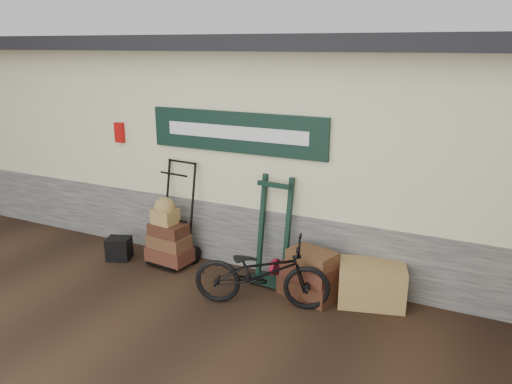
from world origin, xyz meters
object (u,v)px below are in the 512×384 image
Objects in this scene: green_barrow at (273,230)px; bicycle at (262,269)px; black_trunk at (119,249)px; suitcase_stack at (310,273)px; porter_trolley at (176,212)px; wicker_hamper at (372,284)px.

green_barrow reaches higher than bicycle.
black_trunk is at bearing -165.64° from green_barrow.
suitcase_stack is at bearing 3.41° from black_trunk.
suitcase_stack is at bearing -15.80° from green_barrow.
suitcase_stack is (2.12, -0.16, -0.44)m from porter_trolley.
wicker_hamper is at bearing 12.21° from suitcase_stack.
bicycle reaches higher than black_trunk.
porter_trolley reaches higher than suitcase_stack.
wicker_hamper is 3.71m from black_trunk.
wicker_hamper is at bearing 5.23° from black_trunk.
black_trunk is (-0.82, -0.33, -0.59)m from porter_trolley.
porter_trolley is 2.12× the size of suitcase_stack.
wicker_hamper is 2.37× the size of black_trunk.
bicycle is (1.68, -0.63, -0.27)m from porter_trolley.
black_trunk is 2.53m from bicycle.
green_barrow is 4.26× the size of black_trunk.
bicycle is at bearing -151.80° from wicker_hamper.
porter_trolley is at bearing 175.82° from suitcase_stack.
green_barrow is 2.00× the size of suitcase_stack.
green_barrow is (1.51, 0.07, -0.04)m from porter_trolley.
wicker_hamper is at bearing 5.60° from porter_trolley.
green_barrow is 0.76m from bicycle.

